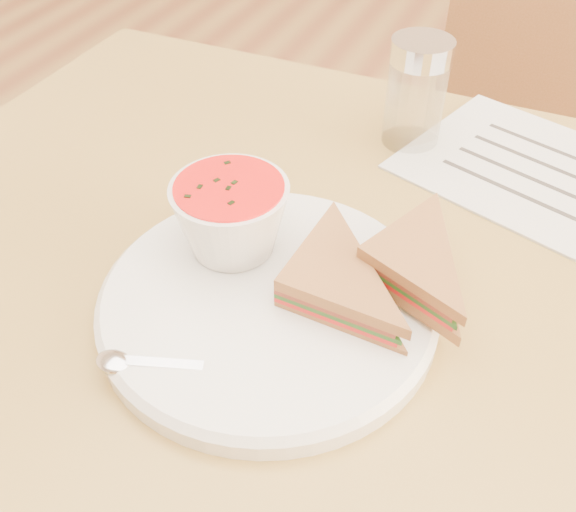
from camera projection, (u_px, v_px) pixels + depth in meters
The scene contains 9 objects.
dining_table at pixel (331, 457), 0.87m from camera, with size 1.00×0.70×0.75m, color olive, non-canonical shape.
chair_far at pixel (516, 200), 1.20m from camera, with size 0.38×0.38×0.86m, color brown, non-canonical shape.
plate at pixel (268, 303), 0.56m from camera, with size 0.29×0.29×0.02m, color white, non-canonical shape.
soup_bowl at pixel (231, 220), 0.57m from camera, with size 0.10×0.10×0.07m, color white, non-canonical shape.
sandwich_half_a at pixel (274, 296), 0.53m from camera, with size 0.12×0.12×0.04m, color #B56E40, non-canonical shape.
sandwich_half_b at pixel (356, 262), 0.54m from camera, with size 0.11×0.11×0.03m, color #B56E40, non-canonical shape.
spoon at pixel (170, 365), 0.49m from camera, with size 0.15×0.03×0.01m, color silver, non-canonical shape.
paper_menu at pixel (548, 177), 0.70m from camera, with size 0.30×0.22×0.00m, color white, non-canonical shape.
condiment_shaker at pixel (416, 93), 0.72m from camera, with size 0.07×0.07×0.12m, color silver, non-canonical shape.
Camera 1 is at (0.13, -0.44, 1.16)m, focal length 40.00 mm.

